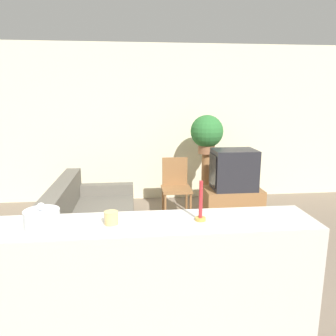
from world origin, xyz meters
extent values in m
plane|color=#756656|center=(0.00, 0.00, 0.00)|extent=(14.00, 14.00, 0.00)
cube|color=beige|center=(0.00, 3.43, 1.35)|extent=(9.00, 0.06, 2.70)
cube|color=#605B51|center=(-0.47, 1.60, 0.21)|extent=(0.96, 1.69, 0.41)
cube|color=#605B51|center=(-0.85, 1.60, 0.60)|extent=(0.20, 1.69, 0.39)
cube|color=#605B51|center=(-0.47, 0.84, 0.28)|extent=(0.96, 0.16, 0.57)
cube|color=#605B51|center=(-0.47, 2.37, 0.28)|extent=(0.96, 0.16, 0.57)
cube|color=olive|center=(1.47, 2.16, 0.25)|extent=(0.84, 0.50, 0.50)
cube|color=#232328|center=(1.47, 2.16, 0.79)|extent=(0.61, 0.47, 0.58)
cube|color=black|center=(1.16, 2.16, 0.79)|extent=(0.02, 0.39, 0.45)
cube|color=olive|center=(0.67, 2.43, 0.44)|extent=(0.44, 0.44, 0.04)
cube|color=olive|center=(0.67, 2.63, 0.67)|extent=(0.40, 0.04, 0.44)
cylinder|color=olive|center=(0.48, 2.24, 0.21)|extent=(0.04, 0.04, 0.42)
cylinder|color=olive|center=(0.86, 2.24, 0.21)|extent=(0.04, 0.04, 0.42)
cylinder|color=olive|center=(0.48, 2.62, 0.21)|extent=(0.04, 0.04, 0.42)
cylinder|color=olive|center=(0.86, 2.62, 0.21)|extent=(0.04, 0.04, 0.42)
cylinder|color=olive|center=(1.21, 2.84, 0.46)|extent=(0.14, 0.14, 0.91)
cylinder|color=#8E5B3D|center=(1.21, 2.84, 0.98)|extent=(0.27, 0.27, 0.13)
sphere|color=#2D7033|center=(1.21, 2.84, 1.27)|extent=(0.53, 0.53, 0.53)
cube|color=beige|center=(0.00, -0.37, 0.52)|extent=(2.41, 0.44, 1.04)
cylinder|color=silver|center=(-0.54, -0.37, 1.10)|extent=(0.22, 0.22, 0.11)
sphere|color=silver|center=(-0.54, -0.37, 1.17)|extent=(0.05, 0.05, 0.05)
cylinder|color=tan|center=(-0.12, -0.37, 1.08)|extent=(0.09, 0.09, 0.08)
cylinder|color=#B7933D|center=(0.45, -0.37, 1.05)|extent=(0.07, 0.07, 0.02)
cylinder|color=#B7282D|center=(0.45, -0.37, 1.19)|extent=(0.02, 0.02, 0.24)
camera|label=1|loc=(0.03, -2.34, 1.83)|focal=35.00mm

